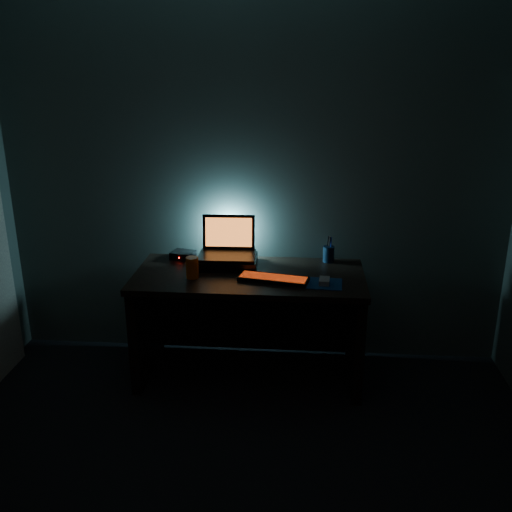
{
  "coord_description": "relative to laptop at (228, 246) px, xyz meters",
  "views": [
    {
      "loc": [
        0.33,
        -1.84,
        2.07
      ],
      "look_at": [
        0.05,
        1.57,
        0.89
      ],
      "focal_mm": 40.0,
      "sensor_mm": 36.0,
      "label": 1
    }
  ],
  "objects": [
    {
      "name": "mouse",
      "position": [
        0.65,
        -0.34,
        -0.1
      ],
      "size": [
        0.07,
        0.11,
        0.03
      ],
      "primitive_type": "cube",
      "rotation": [
        0.0,
        0.0,
        -0.07
      ],
      "color": "gray",
      "rests_on": "mousepad"
    },
    {
      "name": "riser",
      "position": [
        0.0,
        -0.05,
        -0.09
      ],
      "size": [
        0.41,
        0.31,
        0.06
      ],
      "primitive_type": "cube",
      "rotation": [
        0.0,
        0.0,
        0.03
      ],
      "color": "black",
      "rests_on": "desk"
    },
    {
      "name": "keyboard",
      "position": [
        0.33,
        -0.31,
        -0.11
      ],
      "size": [
        0.46,
        0.23,
        0.03
      ],
      "rotation": [
        0.0,
        0.0,
        -0.2
      ],
      "color": "black",
      "rests_on": "desk"
    },
    {
      "name": "laptop",
      "position": [
        0.0,
        0.0,
        0.0
      ],
      "size": [
        0.39,
        0.29,
        0.26
      ],
      "rotation": [
        0.0,
        0.0,
        0.03
      ],
      "color": "black",
      "rests_on": "riser"
    },
    {
      "name": "desk",
      "position": [
        0.16,
        -0.15,
        -0.38
      ],
      "size": [
        1.5,
        0.7,
        0.75
      ],
      "color": "black",
      "rests_on": "ground"
    },
    {
      "name": "router",
      "position": [
        -0.32,
        0.06,
        -0.09
      ],
      "size": [
        0.18,
        0.16,
        0.05
      ],
      "rotation": [
        0.0,
        0.0,
        -0.26
      ],
      "color": "black",
      "rests_on": "desk"
    },
    {
      "name": "mousepad",
      "position": [
        0.65,
        -0.34,
        -0.12
      ],
      "size": [
        0.23,
        0.22,
        0.0
      ],
      "primitive_type": "cube",
      "rotation": [
        0.0,
        0.0,
        -0.07
      ],
      "color": "navy",
      "rests_on": "desk"
    },
    {
      "name": "juice_glass",
      "position": [
        -0.19,
        -0.3,
        -0.05
      ],
      "size": [
        0.1,
        0.1,
        0.14
      ],
      "primitive_type": "cylinder",
      "rotation": [
        0.0,
        0.0,
        -0.28
      ],
      "color": "#D34E0B",
      "rests_on": "desk"
    },
    {
      "name": "room",
      "position": [
        0.16,
        -1.82,
        0.38
      ],
      "size": [
        3.5,
        4.0,
        2.5
      ],
      "color": "black",
      "rests_on": "ground"
    },
    {
      "name": "pen_cup",
      "position": [
        0.69,
        0.08,
        -0.06
      ],
      "size": [
        0.08,
        0.08,
        0.11
      ],
      "primitive_type": "cylinder",
      "rotation": [
        0.0,
        0.0,
        -0.08
      ],
      "color": "black",
      "rests_on": "desk"
    }
  ]
}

